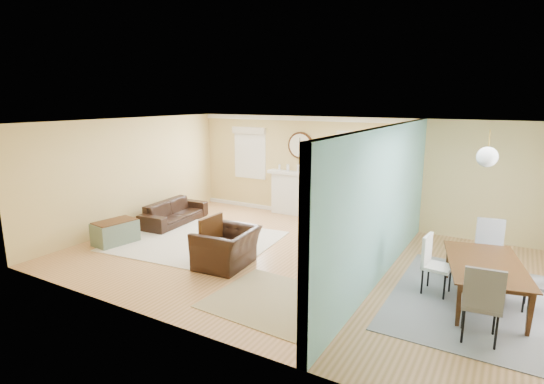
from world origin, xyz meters
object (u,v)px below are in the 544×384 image
(sofa, at_px, (174,212))
(green_chair, at_px, (350,216))
(dining_table, at_px, (486,284))
(credenza, at_px, (379,231))
(eames_chair, at_px, (227,248))

(sofa, distance_m, green_chair, 4.28)
(dining_table, bearing_deg, sofa, 70.36)
(credenza, xyz_separation_m, dining_table, (2.07, -1.50, -0.08))
(credenza, height_order, dining_table, credenza)
(eames_chair, height_order, credenza, credenza)
(dining_table, bearing_deg, eames_chair, 87.37)
(dining_table, bearing_deg, green_chair, 38.69)
(eames_chair, relative_size, dining_table, 0.59)
(eames_chair, distance_m, green_chair, 3.39)
(sofa, height_order, eames_chair, eames_chair)
(credenza, relative_size, dining_table, 0.83)
(sofa, distance_m, dining_table, 7.06)
(sofa, xyz_separation_m, eames_chair, (2.78, -1.60, 0.08))
(dining_table, bearing_deg, credenza, 41.40)
(green_chair, bearing_deg, credenza, 178.27)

